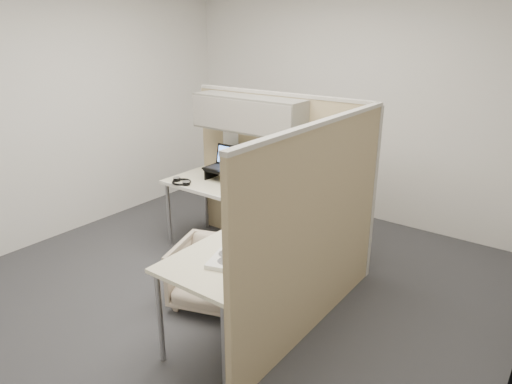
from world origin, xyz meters
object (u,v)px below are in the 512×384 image
Objects in this scene: desk at (250,214)px; keyboard at (271,202)px; office_chair at (210,271)px; monitor_left at (289,164)px.

keyboard is at bearing 75.43° from desk.
desk is at bearing -90.37° from keyboard.
desk is at bearing 59.25° from office_chair.
keyboard reaches higher than office_chair.
keyboard reaches higher than desk.
office_chair is (-0.09, -0.43, -0.39)m from desk.
keyboard is (0.15, 0.67, 0.45)m from office_chair.
office_chair is 1.24m from monitor_left.
desk is 0.66m from monitor_left.
desk is 0.59m from office_chair.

